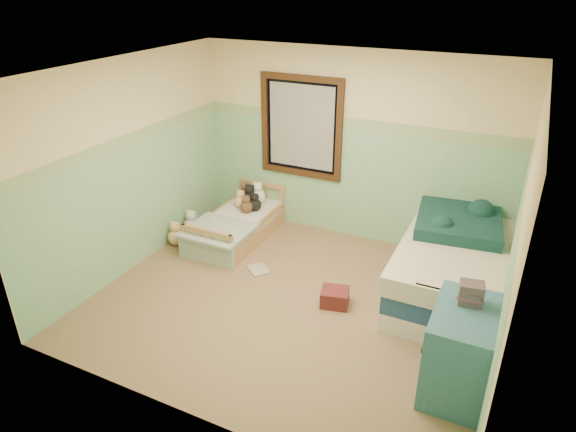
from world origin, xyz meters
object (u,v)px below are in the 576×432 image
at_px(plush_floor_cream, 192,226).
at_px(red_pillow, 335,297).
at_px(floor_book, 258,270).
at_px(plush_floor_tan, 176,237).
at_px(toddler_bed_frame, 238,231).
at_px(dresser, 460,351).
at_px(twin_bed_frame, 451,282).

distance_m(plush_floor_cream, red_pillow, 2.51).
height_order(plush_floor_cream, floor_book, plush_floor_cream).
xyz_separation_m(plush_floor_cream, floor_book, (1.31, -0.47, -0.10)).
bearing_deg(plush_floor_tan, toddler_bed_frame, 40.24).
xyz_separation_m(toddler_bed_frame, red_pillow, (1.77, -0.89, -0.00)).
bearing_deg(red_pillow, toddler_bed_frame, 153.18).
bearing_deg(plush_floor_tan, floor_book, -4.83).
distance_m(red_pillow, floor_book, 1.12).
height_order(plush_floor_cream, red_pillow, plush_floor_cream).
xyz_separation_m(dresser, red_pillow, (-1.39, 0.70, -0.32)).
distance_m(plush_floor_tan, red_pillow, 2.43).
bearing_deg(floor_book, red_pillow, 26.53).
distance_m(dresser, red_pillow, 1.58).
height_order(plush_floor_cream, twin_bed_frame, plush_floor_cream).
bearing_deg(red_pillow, dresser, -26.79).
xyz_separation_m(dresser, floor_book, (-2.48, 0.95, -0.40)).
distance_m(plush_floor_cream, twin_bed_frame, 3.50).
distance_m(plush_floor_tan, twin_bed_frame, 3.53).
distance_m(plush_floor_tan, floor_book, 1.31).
relative_size(red_pillow, floor_book, 1.09).
bearing_deg(toddler_bed_frame, plush_floor_tan, -139.76).
xyz_separation_m(twin_bed_frame, floor_book, (-2.19, -0.59, -0.10)).
bearing_deg(plush_floor_tan, twin_bed_frame, 7.78).
bearing_deg(twin_bed_frame, plush_floor_tan, -172.22).
xyz_separation_m(twin_bed_frame, red_pillow, (-1.10, -0.84, -0.02)).
bearing_deg(toddler_bed_frame, plush_floor_cream, -164.57).
distance_m(plush_floor_cream, floor_book, 1.39).
xyz_separation_m(plush_floor_cream, plush_floor_tan, (0.00, -0.36, -0.00)).
relative_size(plush_floor_cream, floor_book, 0.85).
relative_size(dresser, floor_book, 2.99).
height_order(toddler_bed_frame, plush_floor_cream, plush_floor_cream).
height_order(twin_bed_frame, floor_book, twin_bed_frame).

